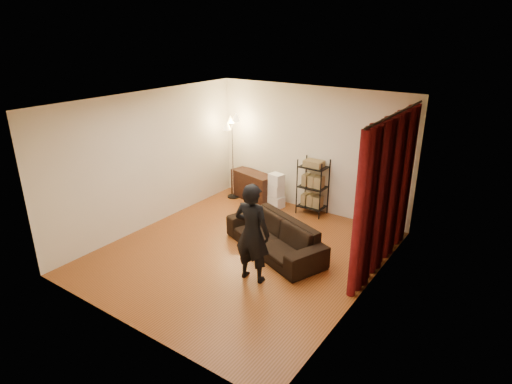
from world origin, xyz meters
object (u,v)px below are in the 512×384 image
Objects in this scene: sofa at (274,236)px; media_cabinet at (253,186)px; floor_lamp at (233,158)px; wire_shelf at (313,187)px; person at (252,233)px; storage_boxes at (276,191)px.

media_cabinet is (-1.77, 1.84, 0.02)m from sofa.
floor_lamp reaches higher than sofa.
floor_lamp is at bearing -166.95° from wire_shelf.
media_cabinet is (-1.96, 2.81, -0.49)m from person.
media_cabinet is at bearing 171.64° from storage_boxes.
storage_boxes is at bearing 143.41° from sofa.
media_cabinet reaches higher than sofa.
person is 3.01m from storage_boxes.
sofa is at bearing -84.68° from person.
sofa is at bearing -37.03° from floor_lamp.
person is 3.46m from media_cabinet.
sofa is at bearing -75.88° from wire_shelf.
person is 3.58m from floor_lamp.
person is at bearing -56.83° from sofa.
media_cabinet is 0.81m from floor_lamp.
wire_shelf is 2.03m from floor_lamp.
floor_lamp reaches higher than wire_shelf.
person reaches higher than wire_shelf.
storage_boxes is at bearing -70.99° from person.
sofa is 1.11m from person.
storage_boxes reaches higher than media_cabinet.
floor_lamp is (-2.42, 2.64, 0.15)m from person.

